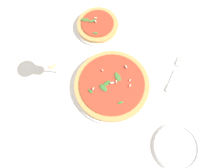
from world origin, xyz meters
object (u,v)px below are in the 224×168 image
at_px(pizza_arugula_main, 112,85).
at_px(pizza_personal_side, 98,25).
at_px(fork, 174,74).
at_px(wine_glass, 50,61).
at_px(side_plate_white, 176,147).

xyz_separation_m(pizza_arugula_main, pizza_personal_side, (0.21, 0.24, -0.00)).
distance_m(pizza_personal_side, fork, 0.43).
distance_m(wine_glass, side_plate_white, 0.61).
relative_size(pizza_personal_side, wine_glass, 1.39).
relative_size(pizza_arugula_main, side_plate_white, 1.84).
relative_size(wine_glass, fork, 0.83).
bearing_deg(side_plate_white, wine_glass, 92.85).
bearing_deg(pizza_arugula_main, side_plate_white, -99.85).
relative_size(wine_glass, side_plate_white, 0.83).
relative_size(pizza_arugula_main, fork, 1.84).
distance_m(pizza_arugula_main, side_plate_white, 0.37).
bearing_deg(fork, pizza_personal_side, 80.68).
xyz_separation_m(pizza_personal_side, side_plate_white, (-0.28, -0.60, -0.01)).
xyz_separation_m(wine_glass, fork, (0.30, -0.44, -0.11)).
bearing_deg(pizza_arugula_main, fork, -42.64).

